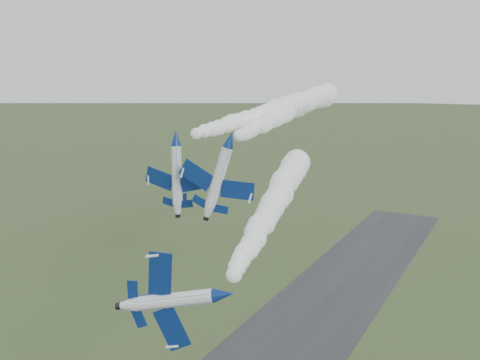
# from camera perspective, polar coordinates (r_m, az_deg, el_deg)

# --- Properties ---
(jet_lead) EXTENTS (5.54, 12.44, 10.35)m
(jet_lead) POSITION_cam_1_polar(r_m,az_deg,el_deg) (54.42, -1.75, -12.15)
(jet_lead) COLOR white
(smoke_trail_jet_lead) EXTENTS (23.78, 57.70, 5.35)m
(smoke_trail_jet_lead) POSITION_cam_1_polar(r_m,az_deg,el_deg) (84.16, 3.77, -2.24)
(smoke_trail_jet_lead) COLOR white
(jet_pair_left) EXTENTS (10.72, 12.91, 3.17)m
(jet_pair_left) POSITION_cam_1_polar(r_m,az_deg,el_deg) (77.60, -6.91, 4.48)
(jet_pair_left) COLOR white
(smoke_trail_jet_pair_left) EXTENTS (7.00, 70.03, 5.61)m
(smoke_trail_jet_pair_left) POSITION_cam_1_polar(r_m,az_deg,el_deg) (110.83, 4.09, 7.51)
(smoke_trail_jet_pair_left) COLOR white
(jet_pair_right) EXTENTS (10.79, 13.20, 4.25)m
(jet_pair_right) POSITION_cam_1_polar(r_m,az_deg,el_deg) (72.83, -1.09, 4.35)
(jet_pair_right) COLOR white
(smoke_trail_jet_pair_right) EXTENTS (21.24, 67.69, 4.80)m
(smoke_trail_jet_pair_right) POSITION_cam_1_polar(r_m,az_deg,el_deg) (109.38, 4.55, 6.99)
(smoke_trail_jet_pair_right) COLOR white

